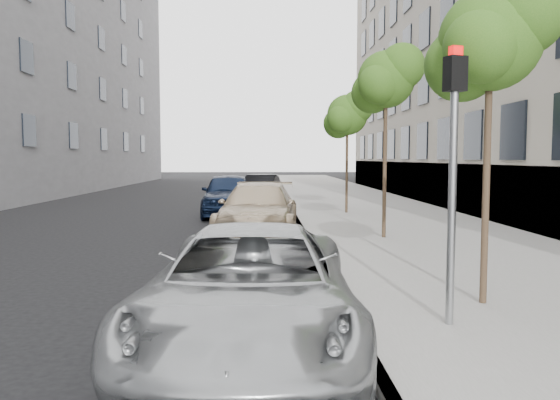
{
  "coord_description": "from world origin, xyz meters",
  "views": [
    {
      "loc": [
        0.06,
        -6.1,
        2.22
      ],
      "look_at": [
        0.33,
        3.13,
        1.5
      ],
      "focal_mm": 35.0,
      "sensor_mm": 36.0,
      "label": 1
    }
  ],
  "objects_px": {
    "sedan_blue": "(229,194)",
    "minivan": "(250,289)",
    "tree_far": "(348,115)",
    "sedan_rear": "(261,185)",
    "tree_near": "(492,40)",
    "signal_pole": "(453,154)",
    "tree_mid": "(387,79)",
    "suv": "(258,210)",
    "sedan_black": "(261,189)"
  },
  "relations": [
    {
      "from": "tree_far",
      "to": "sedan_black",
      "type": "distance_m",
      "value": 7.68
    },
    {
      "from": "tree_mid",
      "to": "minivan",
      "type": "xyz_separation_m",
      "value": [
        -3.33,
        -7.93,
        -3.52
      ]
    },
    {
      "from": "sedan_blue",
      "to": "sedan_rear",
      "type": "relative_size",
      "value": 1.1
    },
    {
      "from": "suv",
      "to": "sedan_blue",
      "type": "distance_m",
      "value": 5.73
    },
    {
      "from": "sedan_rear",
      "to": "tree_mid",
      "type": "bearing_deg",
      "value": -82.44
    },
    {
      "from": "tree_near",
      "to": "suv",
      "type": "bearing_deg",
      "value": 113.6
    },
    {
      "from": "minivan",
      "to": "suv",
      "type": "relative_size",
      "value": 0.99
    },
    {
      "from": "minivan",
      "to": "sedan_rear",
      "type": "xyz_separation_m",
      "value": [
        0.0,
        25.51,
        -0.07
      ]
    },
    {
      "from": "sedan_blue",
      "to": "minivan",
      "type": "bearing_deg",
      "value": -87.82
    },
    {
      "from": "signal_pole",
      "to": "sedan_rear",
      "type": "xyz_separation_m",
      "value": [
        -2.48,
        25.06,
        -1.62
      ]
    },
    {
      "from": "signal_pole",
      "to": "sedan_blue",
      "type": "height_order",
      "value": "signal_pole"
    },
    {
      "from": "minivan",
      "to": "sedan_blue",
      "type": "distance_m",
      "value": 14.7
    },
    {
      "from": "tree_mid",
      "to": "sedan_rear",
      "type": "height_order",
      "value": "tree_mid"
    },
    {
      "from": "tree_mid",
      "to": "sedan_blue",
      "type": "height_order",
      "value": "tree_mid"
    },
    {
      "from": "tree_near",
      "to": "suv",
      "type": "height_order",
      "value": "tree_near"
    },
    {
      "from": "suv",
      "to": "signal_pole",
      "type": "bearing_deg",
      "value": -69.27
    },
    {
      "from": "sedan_black",
      "to": "minivan",
      "type": "bearing_deg",
      "value": -80.33
    },
    {
      "from": "sedan_blue",
      "to": "sedan_black",
      "type": "bearing_deg",
      "value": 76.14
    },
    {
      "from": "tree_near",
      "to": "sedan_black",
      "type": "relative_size",
      "value": 1.09
    },
    {
      "from": "tree_far",
      "to": "sedan_rear",
      "type": "xyz_separation_m",
      "value": [
        -3.33,
        11.08,
        -3.19
      ]
    },
    {
      "from": "minivan",
      "to": "sedan_blue",
      "type": "xyz_separation_m",
      "value": [
        -1.2,
        14.65,
        0.12
      ]
    },
    {
      "from": "tree_far",
      "to": "suv",
      "type": "bearing_deg",
      "value": -121.72
    },
    {
      "from": "tree_near",
      "to": "signal_pole",
      "type": "distance_m",
      "value": 2.05
    },
    {
      "from": "tree_far",
      "to": "sedan_rear",
      "type": "distance_m",
      "value": 12.0
    },
    {
      "from": "tree_far",
      "to": "sedan_blue",
      "type": "distance_m",
      "value": 5.44
    },
    {
      "from": "suv",
      "to": "sedan_blue",
      "type": "relative_size",
      "value": 1.06
    },
    {
      "from": "sedan_blue",
      "to": "sedan_black",
      "type": "distance_m",
      "value": 6.07
    },
    {
      "from": "tree_near",
      "to": "sedan_black",
      "type": "distance_m",
      "value": 19.72
    },
    {
      "from": "tree_mid",
      "to": "tree_far",
      "type": "relative_size",
      "value": 1.08
    },
    {
      "from": "tree_mid",
      "to": "minivan",
      "type": "relative_size",
      "value": 0.98
    },
    {
      "from": "suv",
      "to": "sedan_black",
      "type": "height_order",
      "value": "suv"
    },
    {
      "from": "tree_mid",
      "to": "signal_pole",
      "type": "xyz_separation_m",
      "value": [
        -0.85,
        -7.48,
        -1.96
      ]
    },
    {
      "from": "tree_mid",
      "to": "sedan_black",
      "type": "xyz_separation_m",
      "value": [
        -3.33,
        12.68,
        -3.53
      ]
    },
    {
      "from": "tree_near",
      "to": "tree_mid",
      "type": "height_order",
      "value": "tree_mid"
    },
    {
      "from": "sedan_blue",
      "to": "tree_mid",
      "type": "bearing_deg",
      "value": -58.54
    },
    {
      "from": "minivan",
      "to": "tree_near",
      "type": "bearing_deg",
      "value": 25.98
    },
    {
      "from": "sedan_rear",
      "to": "tree_near",
      "type": "bearing_deg",
      "value": -85.29
    },
    {
      "from": "signal_pole",
      "to": "sedan_blue",
      "type": "relative_size",
      "value": 0.7
    },
    {
      "from": "sedan_rear",
      "to": "tree_far",
      "type": "bearing_deg",
      "value": -76.45
    },
    {
      "from": "tree_far",
      "to": "minivan",
      "type": "distance_m",
      "value": 15.13
    },
    {
      "from": "signal_pole",
      "to": "sedan_rear",
      "type": "bearing_deg",
      "value": 77.31
    },
    {
      "from": "minivan",
      "to": "sedan_rear",
      "type": "distance_m",
      "value": 25.51
    },
    {
      "from": "sedan_blue",
      "to": "tree_near",
      "type": "bearing_deg",
      "value": -73.6
    },
    {
      "from": "tree_mid",
      "to": "sedan_rear",
      "type": "relative_size",
      "value": 1.13
    },
    {
      "from": "sedan_blue",
      "to": "sedan_rear",
      "type": "height_order",
      "value": "sedan_blue"
    },
    {
      "from": "suv",
      "to": "tree_mid",
      "type": "bearing_deg",
      "value": -13.89
    },
    {
      "from": "minivan",
      "to": "sedan_rear",
      "type": "bearing_deg",
      "value": 92.77
    },
    {
      "from": "tree_mid",
      "to": "suv",
      "type": "height_order",
      "value": "tree_mid"
    },
    {
      "from": "tree_mid",
      "to": "sedan_rear",
      "type": "distance_m",
      "value": 18.25
    },
    {
      "from": "tree_mid",
      "to": "signal_pole",
      "type": "relative_size",
      "value": 1.45
    }
  ]
}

